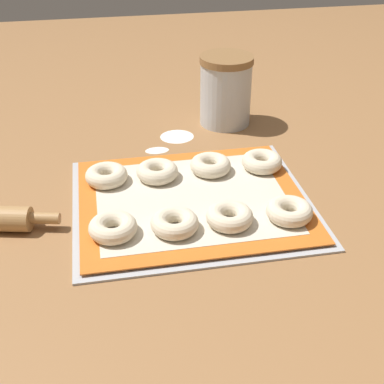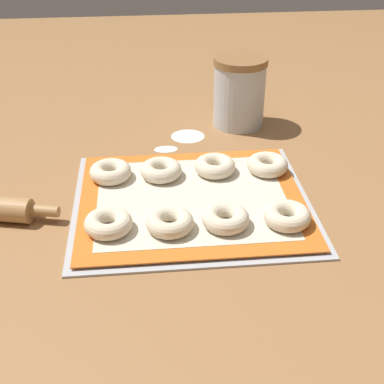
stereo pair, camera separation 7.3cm
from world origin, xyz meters
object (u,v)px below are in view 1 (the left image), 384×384
bagel_front_far_left (113,227)px  bagel_back_mid_left (157,171)px  bagel_back_far_left (106,175)px  bagel_front_far_right (289,211)px  bagel_back_far_right (262,162)px  flour_canister (226,90)px  bagel_back_mid_right (210,165)px  bagel_front_mid_right (230,216)px  baking_tray (192,202)px  bagel_front_mid_left (175,223)px

bagel_front_far_left → bagel_back_mid_left: same height
bagel_front_far_left → bagel_back_far_left: (-0.00, 0.17, 0.00)m
bagel_front_far_right → bagel_back_far_left: (-0.30, 0.18, 0.00)m
bagel_back_mid_left → bagel_back_far_right: (0.21, 0.00, 0.00)m
bagel_front_far_left → flour_canister: flour_canister is taller
bagel_front_far_left → bagel_back_far_left: same height
bagel_back_mid_right → bagel_front_mid_right: bearing=-92.0°
bagel_front_far_right → bagel_back_mid_right: same height
bagel_back_mid_left → bagel_back_far_right: size_ratio=1.00×
bagel_front_mid_right → bagel_back_mid_left: bearing=119.9°
bagel_back_far_left → baking_tray: bearing=-30.7°
bagel_front_far_left → bagel_back_mid_right: size_ratio=1.00×
bagel_front_far_right → bagel_back_mid_right: bearing=118.2°
bagel_back_far_right → bagel_front_far_right: bearing=-91.8°
baking_tray → bagel_front_mid_right: (0.05, -0.09, 0.02)m
bagel_front_far_left → bagel_back_mid_left: bearing=60.5°
bagel_front_mid_right → bagel_back_far_right: 0.21m
baking_tray → bagel_front_mid_left: 0.10m
bagel_back_far_right → flour_canister: bearing=93.6°
bagel_front_mid_right → bagel_back_far_left: 0.27m
bagel_front_far_right → bagel_back_far_left: same height
bagel_front_mid_left → bagel_back_far_left: bearing=120.0°
bagel_front_mid_right → bagel_back_mid_right: 0.18m
bagel_back_mid_left → bagel_front_mid_left: bearing=-88.1°
bagel_back_far_right → flour_canister: size_ratio=0.50×
bagel_front_mid_left → bagel_back_mid_left: size_ratio=1.00×
baking_tray → bagel_back_far_right: bearing=28.7°
bagel_back_far_left → bagel_back_mid_right: same height
bagel_front_mid_right → bagel_back_mid_right: (0.01, 0.18, 0.00)m
bagel_front_far_left → bagel_back_mid_right: (0.20, 0.18, 0.00)m
bagel_front_mid_left → flour_canister: (0.19, 0.43, 0.06)m
baking_tray → bagel_front_far_right: bearing=-30.9°
bagel_front_far_left → bagel_back_far_right: (0.31, 0.17, 0.00)m
bagel_front_far_left → bagel_back_far_left: size_ratio=1.00×
bagel_front_mid_left → bagel_back_mid_left: 0.18m
bagel_front_far_right → flour_canister: (-0.01, 0.43, 0.06)m
bagel_back_mid_right → bagel_front_mid_left: bearing=-119.0°
baking_tray → bagel_back_far_right: 0.18m
bagel_back_mid_left → bagel_back_mid_right: (0.11, 0.01, 0.00)m
bagel_back_far_left → bagel_back_mid_right: (0.20, 0.00, 0.00)m
baking_tray → bagel_back_far_left: (-0.15, 0.09, 0.02)m
bagel_front_mid_right → flour_canister: (0.10, 0.43, 0.06)m
bagel_front_far_right → bagel_back_mid_right: 0.21m
bagel_front_far_left → bagel_front_mid_left: 0.10m
bagel_front_mid_left → bagel_back_far_left: 0.21m
bagel_back_mid_left → bagel_back_mid_right: bearing=3.1°
bagel_back_mid_left → bagel_back_mid_right: size_ratio=1.00×
bagel_front_mid_left → bagel_back_far_right: bearing=40.8°
bagel_front_far_right → flour_canister: 0.43m
bagel_front_far_right → bagel_back_mid_left: same height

